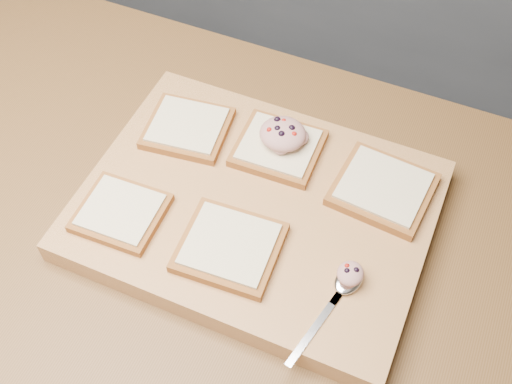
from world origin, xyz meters
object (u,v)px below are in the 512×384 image
at_px(bread_far_center, 278,147).
at_px(tuna_salad_dollop, 283,134).
at_px(spoon, 344,286).
at_px(cutting_board, 256,210).

relative_size(bread_far_center, tuna_salad_dollop, 1.82).
height_order(bread_far_center, spoon, bread_far_center).
height_order(tuna_salad_dollop, spoon, tuna_salad_dollop).
bearing_deg(spoon, cutting_board, 153.26).
relative_size(cutting_board, bread_far_center, 3.85).
height_order(bread_far_center, tuna_salad_dollop, tuna_salad_dollop).
xyz_separation_m(bread_far_center, spoon, (0.16, -0.18, -0.00)).
relative_size(cutting_board, tuna_salad_dollop, 7.01).
bearing_deg(bread_far_center, tuna_salad_dollop, 64.24).
distance_m(cutting_board, spoon, 0.18).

